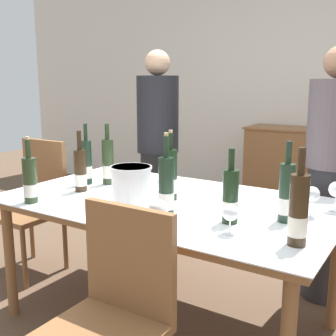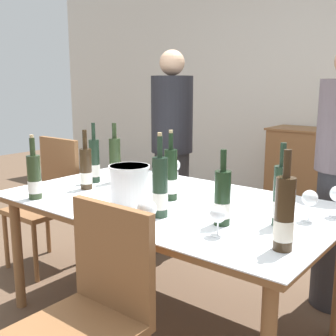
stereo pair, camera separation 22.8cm
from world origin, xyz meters
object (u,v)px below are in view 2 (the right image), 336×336
object	(u,v)px
wine_bottle_1	(171,176)
wine_glass_2	(218,216)
wine_bottle_5	(222,199)
chair_left_end	(50,195)
wine_bottle_6	(34,178)
wine_bottle_8	(94,162)
chair_near_front	(94,305)
wine_bottle_7	(160,189)
wine_glass_5	(310,199)
dining_table	(168,211)
wine_glass_1	(147,210)
ice_bucket	(130,185)
wine_glass_0	(171,176)
wine_bottle_3	(115,162)
wine_bottle_0	(284,216)
wine_bottle_2	(281,197)
person_host	(172,153)
wine_glass_3	(174,166)
wine_bottle_4	(86,169)

from	to	relation	value
wine_bottle_1	wine_glass_2	size ratio (longest dim) A/B	2.98
wine_bottle_5	chair_left_end	xyz separation A→B (m)	(-1.65, 0.26, -0.31)
wine_bottle_6	wine_bottle_8	world-z (taller)	wine_bottle_8
chair_near_front	chair_left_end	distance (m)	1.68
wine_bottle_7	wine_glass_2	distance (m)	0.36
wine_glass_5	chair_near_front	bearing A→B (deg)	-119.10
dining_table	wine_glass_5	bearing A→B (deg)	9.80
wine_bottle_8	wine_glass_1	xyz separation A→B (m)	(0.87, -0.48, -0.04)
ice_bucket	wine_bottle_8	xyz separation A→B (m)	(-0.54, 0.24, 0.02)
wine_glass_0	wine_bottle_6	bearing A→B (deg)	-129.58
chair_near_front	wine_bottle_3	bearing A→B (deg)	131.00
wine_bottle_0	wine_glass_5	distance (m)	0.40
wine_bottle_3	wine_bottle_2	bearing A→B (deg)	-6.10
wine_bottle_5	person_host	distance (m)	1.52
wine_glass_1	wine_bottle_0	bearing A→B (deg)	16.90
wine_bottle_6	wine_bottle_7	size ratio (longest dim) A/B	0.88
wine_bottle_3	wine_glass_1	xyz separation A→B (m)	(0.76, -0.55, -0.04)
wine_glass_2	person_host	size ratio (longest dim) A/B	0.08
wine_bottle_2	wine_bottle_6	world-z (taller)	wine_bottle_2
wine_glass_2	ice_bucket	bearing A→B (deg)	171.00
wine_glass_5	ice_bucket	bearing A→B (deg)	-158.21
wine_glass_0	dining_table	bearing A→B (deg)	-57.28
wine_bottle_5	wine_bottle_2	bearing A→B (deg)	35.87
wine_bottle_3	wine_bottle_6	xyz separation A→B (m)	(-0.07, -0.55, -0.02)
wine_bottle_2	chair_left_end	xyz separation A→B (m)	(-1.86, 0.10, -0.33)
wine_glass_2	wine_glass_5	size ratio (longest dim) A/B	0.87
wine_glass_3	wine_bottle_3	bearing A→B (deg)	-135.41
wine_bottle_4	dining_table	bearing A→B (deg)	11.97
wine_bottle_8	wine_glass_5	size ratio (longest dim) A/B	2.58
wine_bottle_8	wine_glass_0	distance (m)	0.55
ice_bucket	wine_bottle_6	bearing A→B (deg)	-155.39
wine_bottle_3	wine_glass_2	bearing A→B (deg)	-21.84
wine_bottle_2	wine_bottle_4	distance (m)	1.20
wine_glass_2	person_host	bearing A→B (deg)	134.61
wine_glass_2	person_host	xyz separation A→B (m)	(-1.17, 1.18, -0.01)
wine_bottle_0	wine_bottle_3	xyz separation A→B (m)	(-1.31, 0.39, -0.00)
ice_bucket	wine_bottle_5	xyz separation A→B (m)	(0.54, 0.04, 0.01)
wine_glass_3	wine_bottle_5	bearing A→B (deg)	-38.11
dining_table	wine_glass_0	bearing A→B (deg)	122.72
ice_bucket	wine_glass_3	world-z (taller)	ice_bucket
wine_glass_2	chair_near_front	world-z (taller)	chair_near_front
wine_bottle_3	wine_glass_3	xyz separation A→B (m)	(0.27, 0.27, -0.04)
wine_bottle_7	wine_glass_0	xyz separation A→B (m)	(-0.25, 0.41, -0.04)
dining_table	wine_bottle_2	world-z (taller)	wine_bottle_2
wine_glass_3	wine_glass_5	xyz separation A→B (m)	(0.99, -0.25, 0.00)
wine_glass_1	chair_left_end	world-z (taller)	chair_left_end
wine_bottle_0	wine_glass_2	world-z (taller)	wine_bottle_0
wine_glass_1	chair_left_end	distance (m)	1.56
wine_bottle_8	wine_glass_5	bearing A→B (deg)	3.74
wine_bottle_5	chair_left_end	distance (m)	1.70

